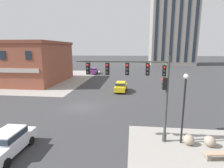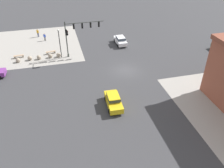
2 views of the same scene
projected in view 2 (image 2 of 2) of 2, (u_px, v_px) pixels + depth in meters
The scene contains 16 objects.
ground_plane at pixel (125, 70), 38.83m from camera, with size 320.00×320.00×0.00m, color #38383A.
sidewalk_corner_slab at pixel (29, 46), 47.22m from camera, with size 20.00×19.00×0.02m, color gray.
traffic_signal_main at pixel (76, 32), 40.75m from camera, with size 6.99×2.09×6.64m.
bollard_sphere_curb_a at pixel (59, 55), 42.78m from camera, with size 0.80×0.80×0.80m, color gray.
bollard_sphere_curb_b at pixel (50, 56), 42.52m from camera, with size 0.80×0.80×0.80m, color gray.
bollard_sphere_curb_c at pixel (39, 57), 42.01m from camera, with size 0.80×0.80×0.80m, color gray.
bollard_sphere_curb_d at pixel (30, 58), 41.74m from camera, with size 0.80×0.80×0.80m, color gray.
bollard_sphere_curb_e at pixel (18, 60), 41.06m from camera, with size 0.80×0.80×0.80m, color gray.
bench_near_signal at pixel (51, 52), 43.92m from camera, with size 1.85×0.72×0.49m.
bench_mid_block at pixel (19, 56), 42.54m from camera, with size 1.84×0.67×0.49m.
pedestrian_near_bench at pixel (45, 37), 48.85m from camera, with size 0.49×0.35×1.58m.
pedestrian_at_curb at pixel (38, 32), 50.54m from camera, with size 0.49×0.34×1.74m.
street_lamp_corner_near at pixel (59, 40), 41.06m from camera, with size 0.36×0.36×5.38m.
car_main_northbound_near at pixel (120, 40), 47.25m from camera, with size 1.90×4.41×1.68m.
car_main_southbound_far at pixel (223, 45), 45.37m from camera, with size 4.51×2.13×1.68m.
car_cross_eastbound at pixel (113, 100), 30.55m from camera, with size 2.03×4.47×1.68m.
Camera 2 is at (10.52, 31.97, 19.63)m, focal length 37.17 mm.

